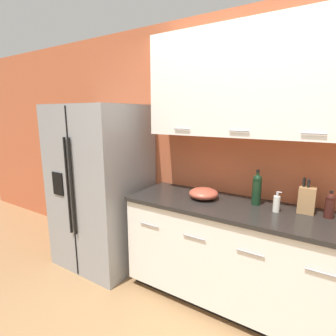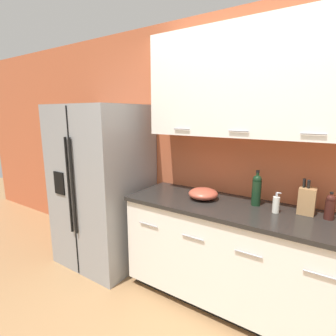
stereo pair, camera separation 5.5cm
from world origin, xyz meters
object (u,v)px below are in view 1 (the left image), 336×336
(knife_block, at_px, (307,199))
(oil_bottle, at_px, (330,205))
(mixing_bowl, at_px, (204,193))
(wine_bottle, at_px, (257,189))
(refrigerator, at_px, (102,186))
(soap_dispenser, at_px, (276,204))

(knife_block, bearing_deg, oil_bottle, -10.42)
(oil_bottle, xyz_separation_m, mixing_bowl, (-0.98, -0.09, -0.05))
(knife_block, relative_size, mixing_bowl, 1.04)
(wine_bottle, relative_size, oil_bottle, 1.46)
(refrigerator, relative_size, soap_dispenser, 10.66)
(wine_bottle, bearing_deg, oil_bottle, -0.87)
(soap_dispenser, distance_m, oil_bottle, 0.37)
(oil_bottle, bearing_deg, wine_bottle, 179.13)
(refrigerator, xyz_separation_m, mixing_bowl, (1.20, 0.11, 0.09))
(wine_bottle, height_order, oil_bottle, wine_bottle)
(refrigerator, height_order, oil_bottle, refrigerator)
(refrigerator, relative_size, mixing_bowl, 6.70)
(soap_dispenser, bearing_deg, mixing_bowl, -178.82)
(knife_block, relative_size, soap_dispenser, 1.65)
(wine_bottle, bearing_deg, refrigerator, -172.72)
(refrigerator, relative_size, knife_block, 6.47)
(refrigerator, height_order, mixing_bowl, refrigerator)
(refrigerator, height_order, soap_dispenser, refrigerator)
(oil_bottle, distance_m, mixing_bowl, 0.99)
(wine_bottle, distance_m, mixing_bowl, 0.47)
(wine_bottle, xyz_separation_m, mixing_bowl, (-0.45, -0.10, -0.09))
(soap_dispenser, relative_size, oil_bottle, 0.81)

